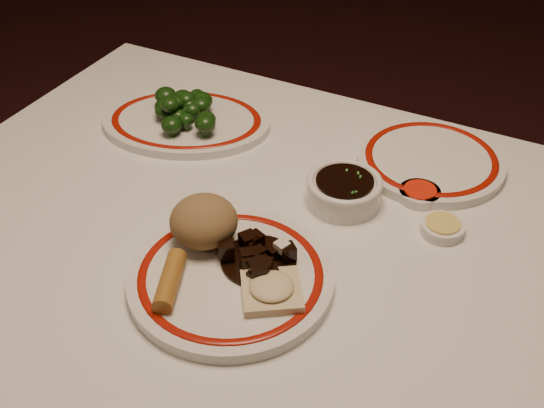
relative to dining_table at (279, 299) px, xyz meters
The scene contains 12 objects.
dining_table is the anchor object (origin of this frame).
main_plate 0.13m from the dining_table, 111.31° to the right, with size 0.33×0.33×0.02m.
rice_mound 0.18m from the dining_table, 157.62° to the right, with size 0.09×0.09×0.07m, color olive.
spring_roll 0.21m from the dining_table, 122.11° to the right, with size 0.03×0.03×0.10m, color #A16A27.
fried_wonton 0.15m from the dining_table, 69.72° to the right, with size 0.10×0.10×0.02m.
stirfry_heap 0.13m from the dining_table, 99.40° to the right, with size 0.11×0.10×0.03m.
broccoli_plate 0.39m from the dining_table, 143.06° to the left, with size 0.36×0.33×0.02m.
broccoli_pile 0.40m from the dining_table, 142.91° to the left, with size 0.15×0.14×0.05m.
soy_bowl 0.19m from the dining_table, 76.79° to the left, with size 0.11×0.11×0.04m.
sweet_sour_dish 0.27m from the dining_table, 57.02° to the left, with size 0.06×0.06×0.02m.
mustard_dish 0.26m from the dining_table, 37.91° to the left, with size 0.06×0.06×0.02m.
far_plate 0.34m from the dining_table, 67.70° to the left, with size 0.27×0.27×0.02m.
Camera 1 is at (0.31, -0.63, 1.40)m, focal length 45.00 mm.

